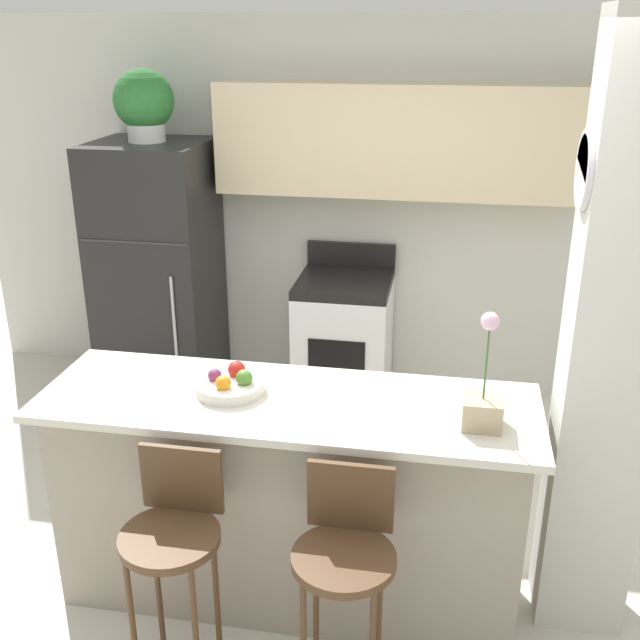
{
  "coord_description": "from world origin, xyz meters",
  "views": [
    {
      "loc": [
        0.64,
        -2.74,
        2.48
      ],
      "look_at": [
        0.0,
        0.79,
        1.06
      ],
      "focal_mm": 42.0,
      "sensor_mm": 36.0,
      "label": 1
    }
  ],
  "objects_px": {
    "bar_stool_left": "(174,536)",
    "orchid_vase": "(483,402)",
    "bar_stool_right": "(345,557)",
    "potted_plant_on_fridge": "(144,103)",
    "stove_range": "(344,341)",
    "refrigerator": "(158,273)",
    "fruit_bowl": "(231,384)"
  },
  "relations": [
    {
      "from": "potted_plant_on_fridge",
      "to": "orchid_vase",
      "type": "height_order",
      "value": "potted_plant_on_fridge"
    },
    {
      "from": "stove_range",
      "to": "bar_stool_left",
      "type": "distance_m",
      "value": 2.47
    },
    {
      "from": "refrigerator",
      "to": "fruit_bowl",
      "type": "height_order",
      "value": "refrigerator"
    },
    {
      "from": "stove_range",
      "to": "potted_plant_on_fridge",
      "type": "height_order",
      "value": "potted_plant_on_fridge"
    },
    {
      "from": "refrigerator",
      "to": "orchid_vase",
      "type": "distance_m",
      "value": 2.9
    },
    {
      "from": "bar_stool_left",
      "to": "bar_stool_right",
      "type": "distance_m",
      "value": 0.66
    },
    {
      "from": "bar_stool_left",
      "to": "fruit_bowl",
      "type": "height_order",
      "value": "fruit_bowl"
    },
    {
      "from": "bar_stool_right",
      "to": "orchid_vase",
      "type": "xyz_separation_m",
      "value": [
        0.47,
        0.44,
        0.45
      ]
    },
    {
      "from": "bar_stool_left",
      "to": "orchid_vase",
      "type": "xyz_separation_m",
      "value": [
        1.13,
        0.44,
        0.45
      ]
    },
    {
      "from": "potted_plant_on_fridge",
      "to": "bar_stool_left",
      "type": "bearing_deg",
      "value": -67.51
    },
    {
      "from": "refrigerator",
      "to": "potted_plant_on_fridge",
      "type": "bearing_deg",
      "value": 117.24
    },
    {
      "from": "fruit_bowl",
      "to": "potted_plant_on_fridge",
      "type": "bearing_deg",
      "value": 120.12
    },
    {
      "from": "bar_stool_left",
      "to": "orchid_vase",
      "type": "bearing_deg",
      "value": 21.42
    },
    {
      "from": "bar_stool_left",
      "to": "fruit_bowl",
      "type": "distance_m",
      "value": 0.68
    },
    {
      "from": "refrigerator",
      "to": "stove_range",
      "type": "xyz_separation_m",
      "value": [
        1.29,
        0.04,
        -0.43
      ]
    },
    {
      "from": "stove_range",
      "to": "bar_stool_left",
      "type": "xyz_separation_m",
      "value": [
        -0.3,
        -2.44,
        0.2
      ]
    },
    {
      "from": "stove_range",
      "to": "refrigerator",
      "type": "bearing_deg",
      "value": -178.04
    },
    {
      "from": "orchid_vase",
      "to": "bar_stool_right",
      "type": "bearing_deg",
      "value": -136.63
    },
    {
      "from": "bar_stool_left",
      "to": "bar_stool_right",
      "type": "height_order",
      "value": "same"
    },
    {
      "from": "stove_range",
      "to": "bar_stool_right",
      "type": "distance_m",
      "value": 2.48
    },
    {
      "from": "bar_stool_right",
      "to": "stove_range",
      "type": "bearing_deg",
      "value": 98.55
    },
    {
      "from": "bar_stool_right",
      "to": "potted_plant_on_fridge",
      "type": "height_order",
      "value": "potted_plant_on_fridge"
    },
    {
      "from": "refrigerator",
      "to": "bar_stool_right",
      "type": "xyz_separation_m",
      "value": [
        1.66,
        -2.4,
        -0.23
      ]
    },
    {
      "from": "potted_plant_on_fridge",
      "to": "orchid_vase",
      "type": "relative_size",
      "value": 0.95
    },
    {
      "from": "refrigerator",
      "to": "potted_plant_on_fridge",
      "type": "relative_size",
      "value": 3.92
    },
    {
      "from": "stove_range",
      "to": "bar_stool_right",
      "type": "bearing_deg",
      "value": -81.45
    },
    {
      "from": "bar_stool_left",
      "to": "refrigerator",
      "type": "bearing_deg",
      "value": 112.49
    },
    {
      "from": "stove_range",
      "to": "potted_plant_on_fridge",
      "type": "bearing_deg",
      "value": -178.05
    },
    {
      "from": "bar_stool_right",
      "to": "orchid_vase",
      "type": "bearing_deg",
      "value": 43.37
    },
    {
      "from": "bar_stool_left",
      "to": "fruit_bowl",
      "type": "bearing_deg",
      "value": 81.9
    },
    {
      "from": "refrigerator",
      "to": "bar_stool_left",
      "type": "xyz_separation_m",
      "value": [
        0.99,
        -2.4,
        -0.23
      ]
    },
    {
      "from": "bar_stool_right",
      "to": "orchid_vase",
      "type": "height_order",
      "value": "orchid_vase"
    }
  ]
}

